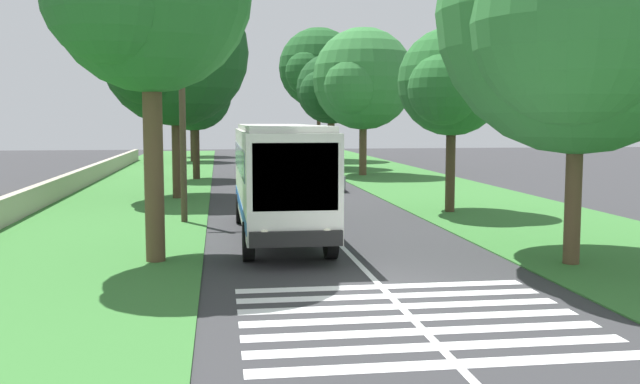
% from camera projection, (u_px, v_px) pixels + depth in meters
% --- Properties ---
extents(ground, '(160.00, 160.00, 0.00)m').
position_uv_depth(ground, '(384.00, 289.00, 16.55)').
color(ground, '#333335').
extents(grass_verge_left, '(120.00, 8.00, 0.04)m').
position_uv_depth(grass_verge_left, '(112.00, 212.00, 30.19)').
color(grass_verge_left, '#387533').
rests_on(grass_verge_left, ground).
extents(grass_verge_right, '(120.00, 8.00, 0.04)m').
position_uv_depth(grass_verge_right, '(485.00, 206.00, 32.47)').
color(grass_verge_right, '#387533').
rests_on(grass_verge_right, ground).
extents(centre_line, '(110.00, 0.16, 0.01)m').
position_uv_depth(centre_line, '(306.00, 209.00, 31.33)').
color(centre_line, silver).
rests_on(centre_line, ground).
extents(coach_bus, '(11.16, 2.62, 3.73)m').
position_uv_depth(coach_bus, '(278.00, 173.00, 23.69)').
color(coach_bus, silver).
rests_on(coach_bus, ground).
extents(zebra_crossing, '(5.85, 6.80, 0.01)m').
position_uv_depth(zebra_crossing, '(412.00, 318.00, 14.15)').
color(zebra_crossing, silver).
rests_on(zebra_crossing, ground).
extents(trailing_car_0, '(4.30, 1.78, 1.43)m').
position_uv_depth(trailing_car_0, '(324.00, 178.00, 40.30)').
color(trailing_car_0, gray).
rests_on(trailing_car_0, ground).
extents(trailing_car_1, '(4.30, 1.78, 1.43)m').
position_uv_depth(trailing_car_1, '(306.00, 170.00, 46.54)').
color(trailing_car_1, '#145933').
rests_on(trailing_car_1, ground).
extents(roadside_tree_left_0, '(6.68, 5.38, 10.10)m').
position_uv_depth(roadside_tree_left_0, '(194.00, 88.00, 76.08)').
color(roadside_tree_left_0, brown).
rests_on(roadside_tree_left_0, grass_verge_left).
extents(roadside_tree_left_1, '(5.99, 5.22, 8.07)m').
position_uv_depth(roadside_tree_left_1, '(191.00, 104.00, 66.35)').
color(roadside_tree_left_1, '#3D2D1E').
rests_on(roadside_tree_left_1, grass_verge_left).
extents(roadside_tree_left_2, '(8.69, 7.19, 10.74)m').
position_uv_depth(roadside_tree_left_2, '(172.00, 57.00, 35.16)').
color(roadside_tree_left_2, '#4C3826').
rests_on(roadside_tree_left_2, grass_verge_left).
extents(roadside_tree_left_3, '(5.75, 4.80, 7.86)m').
position_uv_depth(roadside_tree_left_3, '(192.00, 96.00, 46.34)').
color(roadside_tree_left_3, '#3D2D1E').
rests_on(roadside_tree_left_3, grass_verge_left).
extents(roadside_tree_right_0, '(6.99, 5.59, 9.12)m').
position_uv_depth(roadside_tree_right_0, '(329.00, 91.00, 57.32)').
color(roadside_tree_right_0, brown).
rests_on(roadside_tree_right_0, grass_verge_right).
extents(roadside_tree_right_1, '(9.25, 7.46, 10.39)m').
position_uv_depth(roadside_tree_right_1, '(569.00, 22.00, 18.91)').
color(roadside_tree_right_1, brown).
rests_on(roadside_tree_right_1, grass_verge_right).
extents(roadside_tree_right_2, '(9.06, 7.59, 12.57)m').
position_uv_depth(roadside_tree_right_2, '(317.00, 70.00, 68.37)').
color(roadside_tree_right_2, '#4C3826').
rests_on(roadside_tree_right_2, grass_verge_right).
extents(roadside_tree_right_3, '(5.59, 4.51, 7.69)m').
position_uv_depth(roadside_tree_right_3, '(448.00, 85.00, 29.87)').
color(roadside_tree_right_3, '#4C3826').
rests_on(roadside_tree_right_3, grass_verge_right).
extents(roadside_tree_right_4, '(8.35, 7.05, 10.21)m').
position_uv_depth(roadside_tree_right_4, '(361.00, 82.00, 49.90)').
color(roadside_tree_right_4, brown).
rests_on(roadside_tree_right_4, grass_verge_right).
extents(utility_pole, '(0.24, 1.40, 7.20)m').
position_uv_depth(utility_pole, '(183.00, 123.00, 26.88)').
color(utility_pole, '#473828').
rests_on(utility_pole, grass_verge_left).
extents(roadside_wall, '(70.00, 0.40, 1.02)m').
position_uv_depth(roadside_wall, '(55.00, 189.00, 34.58)').
color(roadside_wall, '#B2A893').
rests_on(roadside_wall, grass_verge_left).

